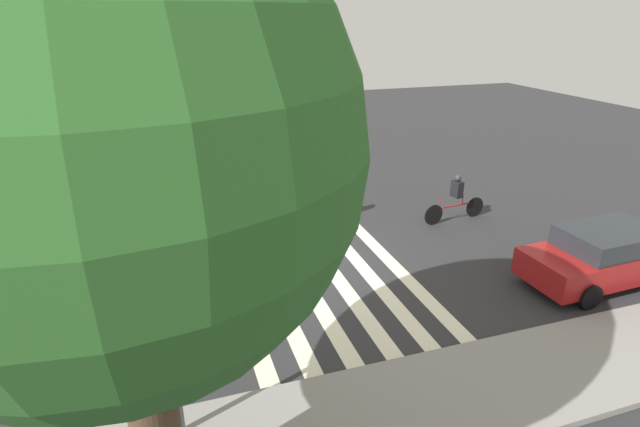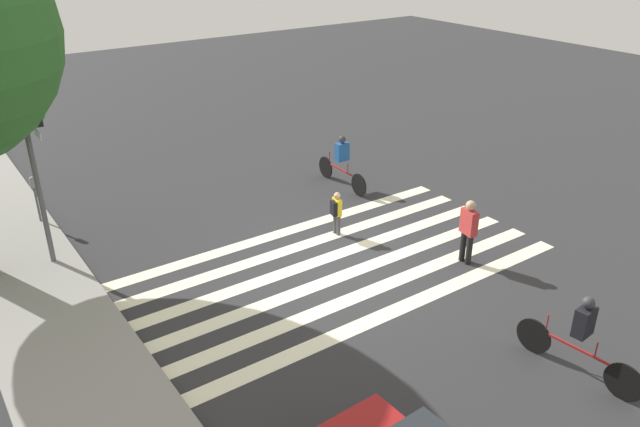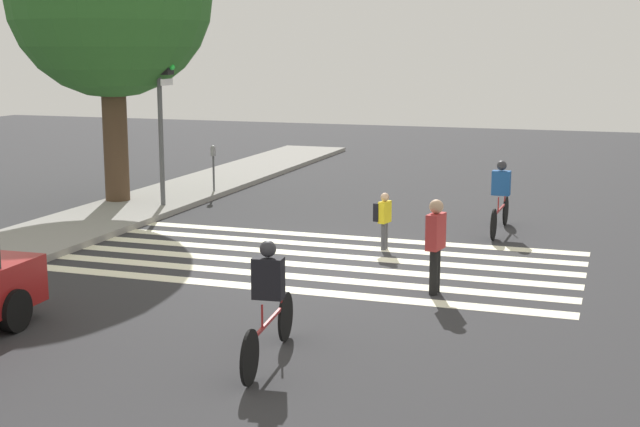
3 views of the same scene
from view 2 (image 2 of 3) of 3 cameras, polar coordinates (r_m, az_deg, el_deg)
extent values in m
plane|color=#2D2D30|center=(14.99, 1.72, -4.75)|extent=(60.00, 60.00, 0.00)
cube|color=gray|center=(12.85, -21.80, -12.25)|extent=(36.00, 2.50, 0.14)
cube|color=#F2EDCC|center=(13.56, 7.39, -8.55)|extent=(0.40, 10.00, 0.01)
cube|color=#F2EDCC|center=(14.11, 4.97, -6.94)|extent=(0.40, 10.00, 0.01)
cube|color=#F2EDCC|center=(14.69, 2.76, -5.44)|extent=(0.40, 10.00, 0.01)
cube|color=#F2EDCC|center=(15.30, 0.73, -4.05)|extent=(0.40, 10.00, 0.01)
cube|color=#F2EDCC|center=(15.94, -1.14, -2.77)|extent=(0.40, 10.00, 0.01)
cube|color=#F2EDCC|center=(16.59, -2.86, -1.58)|extent=(0.40, 10.00, 0.01)
cylinder|color=#515456|center=(15.35, -24.50, 2.89)|extent=(0.12, 0.12, 4.48)
cube|color=black|center=(14.90, -24.84, 8.83)|extent=(0.32, 0.26, 0.84)
cube|color=silver|center=(15.06, -24.42, 6.66)|extent=(0.60, 0.02, 0.16)
sphere|color=#590F0F|center=(14.87, -24.40, 9.82)|extent=(0.15, 0.15, 0.15)
sphere|color=#59470F|center=(14.93, -24.24, 8.97)|extent=(0.15, 0.15, 0.15)
sphere|color=#26D83F|center=(14.99, -24.08, 8.13)|extent=(0.15, 0.15, 0.15)
cylinder|color=#515456|center=(18.25, -24.39, 0.60)|extent=(0.06, 0.06, 1.13)
cylinder|color=gray|center=(18.00, -24.78, 2.55)|extent=(0.15, 0.15, 0.22)
sphere|color=gray|center=(17.96, -24.84, 2.87)|extent=(0.14, 0.14, 0.14)
cylinder|color=black|center=(15.29, 13.49, -3.22)|extent=(0.14, 0.14, 0.77)
cylinder|color=black|center=(15.40, 12.93, -2.93)|extent=(0.14, 0.14, 0.77)
cube|color=#B73333|center=(15.03, 13.47, -0.76)|extent=(0.48, 0.28, 0.61)
sphere|color=tan|center=(14.86, 13.63, 0.71)|extent=(0.24, 0.24, 0.24)
cylinder|color=#4C4C51|center=(16.25, 1.70, -1.08)|extent=(0.11, 0.11, 0.56)
cylinder|color=#4C4C51|center=(16.36, 1.39, -0.89)|extent=(0.11, 0.11, 0.56)
cube|color=yellow|center=(16.09, 1.57, 0.63)|extent=(0.35, 0.22, 0.45)
sphere|color=tan|center=(15.96, 1.58, 1.64)|extent=(0.18, 0.18, 0.18)
cube|color=black|center=(15.99, 1.27, 0.48)|extent=(0.27, 0.17, 0.38)
cylinder|color=black|center=(12.72, 18.94, -10.54)|extent=(0.71, 0.11, 0.71)
cylinder|color=black|center=(12.20, 26.04, -13.70)|extent=(0.71, 0.11, 0.71)
cube|color=maroon|center=(12.32, 22.54, -11.38)|extent=(1.47, 0.19, 0.04)
cylinder|color=maroon|center=(12.14, 23.94, -11.33)|extent=(0.03, 0.03, 0.32)
cylinder|color=maroon|center=(12.43, 20.05, -9.45)|extent=(0.03, 0.03, 0.40)
cube|color=black|center=(12.00, 23.02, -9.09)|extent=(0.28, 0.42, 0.55)
sphere|color=#333338|center=(11.79, 23.34, -7.50)|extent=(0.22, 0.22, 0.22)
cylinder|color=black|center=(19.88, 0.52, 4.25)|extent=(0.69, 0.06, 0.69)
cylinder|color=black|center=(18.57, 3.57, 2.61)|extent=(0.69, 0.06, 0.69)
cube|color=maroon|center=(19.15, 2.00, 3.99)|extent=(1.49, 0.07, 0.04)
cylinder|color=maroon|center=(18.86, 2.55, 4.15)|extent=(0.03, 0.03, 0.32)
cylinder|color=maroon|center=(19.58, 0.88, 5.12)|extent=(0.03, 0.03, 0.40)
cube|color=#1E5199|center=(18.94, 2.03, 5.66)|extent=(0.25, 0.41, 0.55)
sphere|color=#333338|center=(18.81, 2.05, 6.79)|extent=(0.22, 0.22, 0.22)
camera|label=1|loc=(14.77, -54.66, 11.93)|focal=28.00mm
camera|label=3|loc=(14.85, 73.94, -7.12)|focal=50.00mm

